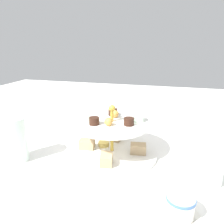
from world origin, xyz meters
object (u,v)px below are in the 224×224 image
object	(u,v)px
water_glass_tall_right	(15,140)
teacup_with_saucer	(180,208)
water_glass_short_left	(209,171)
butter_knife_left	(90,119)
tiered_serving_stand	(112,139)

from	to	relation	value
water_glass_tall_right	teacup_with_saucer	xyz separation A→B (m)	(-0.47, 0.11, -0.04)
water_glass_short_left	butter_knife_left	xyz separation A→B (m)	(0.46, -0.37, -0.03)
tiered_serving_stand	teacup_with_saucer	bearing A→B (deg)	132.11
water_glass_tall_right	water_glass_short_left	xyz separation A→B (m)	(-0.54, -0.03, -0.03)
tiered_serving_stand	water_glass_tall_right	bearing A→B (deg)	23.31
water_glass_short_left	water_glass_tall_right	bearing A→B (deg)	3.18
water_glass_short_left	butter_knife_left	distance (m)	0.59
water_glass_tall_right	water_glass_short_left	distance (m)	0.54
water_glass_tall_right	teacup_with_saucer	bearing A→B (deg)	166.66
teacup_with_saucer	butter_knife_left	size ratio (longest dim) A/B	0.53
water_glass_tall_right	butter_knife_left	xyz separation A→B (m)	(-0.08, -0.40, -0.06)
water_glass_tall_right	water_glass_short_left	world-z (taller)	water_glass_tall_right
tiered_serving_stand	water_glass_short_left	bearing A→B (deg)	163.10
tiered_serving_stand	teacup_with_saucer	world-z (taller)	tiered_serving_stand
tiered_serving_stand	teacup_with_saucer	xyz separation A→B (m)	(-0.20, 0.23, -0.02)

